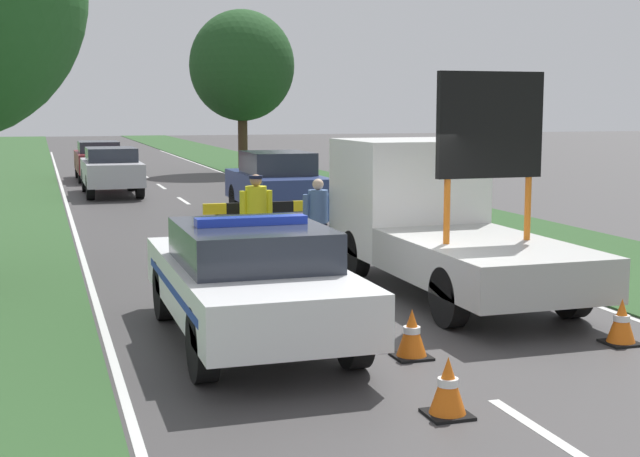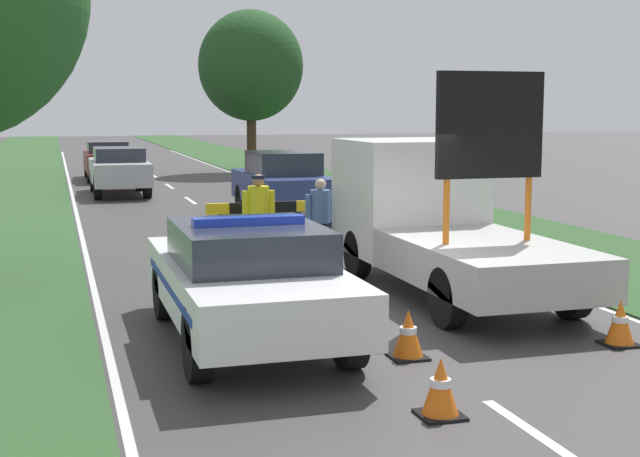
% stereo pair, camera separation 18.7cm
% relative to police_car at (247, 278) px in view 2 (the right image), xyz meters
% --- Properties ---
extents(ground_plane, '(160.00, 160.00, 0.00)m').
position_rel_police_car_xyz_m(ground_plane, '(1.78, 0.18, -0.79)').
color(ground_plane, '#3D3A3A').
extents(lane_markings, '(7.03, 64.61, 0.01)m').
position_rel_police_car_xyz_m(lane_markings, '(1.78, 16.82, -0.79)').
color(lane_markings, silver).
rests_on(lane_markings, ground).
extents(grass_verge_right, '(4.40, 120.00, 0.03)m').
position_rel_police_car_xyz_m(grass_verge_right, '(7.54, 20.18, -0.77)').
color(grass_verge_right, '#2D5128').
rests_on(grass_verge_right, ground).
extents(police_car, '(1.93, 4.78, 1.56)m').
position_rel_police_car_xyz_m(police_car, '(0.00, 0.00, 0.00)').
color(police_car, white).
rests_on(police_car, ground).
extents(work_truck, '(2.07, 5.78, 3.35)m').
position_rel_police_car_xyz_m(work_truck, '(3.56, 2.48, 0.35)').
color(work_truck, white).
rests_on(work_truck, ground).
extents(road_barrier, '(2.59, 0.08, 1.09)m').
position_rel_police_car_xyz_m(road_barrier, '(1.75, 5.79, 0.11)').
color(road_barrier, black).
rests_on(road_barrier, ground).
extents(police_officer, '(0.60, 0.38, 1.67)m').
position_rel_police_car_xyz_m(police_officer, '(1.28, 5.03, 0.21)').
color(police_officer, '#191E38').
rests_on(police_officer, ground).
extents(pedestrian_civilian, '(0.57, 0.36, 1.59)m').
position_rel_police_car_xyz_m(pedestrian_civilian, '(2.38, 4.80, 0.14)').
color(pedestrian_civilian, '#191E38').
rests_on(pedestrian_civilian, ground).
extents(traffic_cone_near_police, '(0.41, 0.41, 0.56)m').
position_rel_police_car_xyz_m(traffic_cone_near_police, '(4.28, -1.48, -0.51)').
color(traffic_cone_near_police, black).
rests_on(traffic_cone_near_police, ground).
extents(traffic_cone_centre_front, '(0.41, 0.41, 0.57)m').
position_rel_police_car_xyz_m(traffic_cone_centre_front, '(1.61, -1.27, -0.51)').
color(traffic_cone_centre_front, black).
rests_on(traffic_cone_centre_front, ground).
extents(traffic_cone_near_truck, '(0.41, 0.41, 0.57)m').
position_rel_police_car_xyz_m(traffic_cone_near_truck, '(1.16, -3.17, -0.51)').
color(traffic_cone_near_truck, black).
rests_on(traffic_cone_near_truck, ground).
extents(queued_car_hatch_blue, '(1.79, 4.49, 1.72)m').
position_rel_police_car_xyz_m(queued_car_hatch_blue, '(3.45, 11.86, 0.10)').
color(queued_car_hatch_blue, navy).
rests_on(queued_car_hatch_blue, ground).
extents(queued_car_sedan_silver, '(1.76, 4.51, 1.56)m').
position_rel_police_car_xyz_m(queued_car_sedan_silver, '(-0.18, 19.31, 0.04)').
color(queued_car_sedan_silver, '#B2B2B7').
rests_on(queued_car_sedan_silver, ground).
extents(queued_car_wagon_maroon, '(1.70, 4.58, 1.53)m').
position_rel_police_car_xyz_m(queued_car_wagon_maroon, '(-0.18, 25.66, 0.02)').
color(queued_car_wagon_maroon, maroon).
rests_on(queued_car_wagon_maroon, ground).
extents(roadside_tree_near_right, '(4.55, 4.55, 7.03)m').
position_rel_police_car_xyz_m(roadside_tree_near_right, '(6.13, 27.89, 3.84)').
color(roadside_tree_near_right, '#42301E').
rests_on(roadside_tree_near_right, ground).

